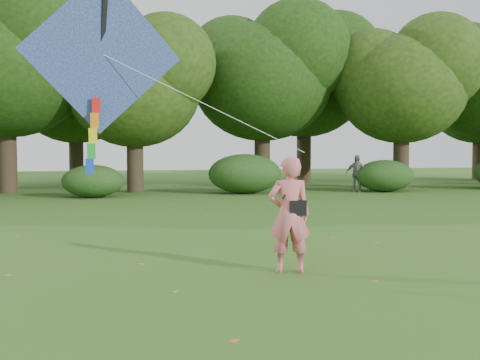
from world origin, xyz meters
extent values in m
plane|color=#265114|center=(0.00, 0.00, 0.00)|extent=(100.00, 100.00, 0.00)
imported|color=#D7656D|center=(-0.64, 0.06, 1.00)|extent=(0.80, 0.59, 2.00)
imported|color=slate|center=(8.56, 17.56, 0.91)|extent=(1.14, 0.92, 1.81)
cube|color=black|center=(-0.52, 0.03, 1.12)|extent=(0.30, 0.20, 0.26)
cylinder|color=black|center=(-0.64, 0.02, 1.50)|extent=(0.33, 0.14, 0.47)
cube|color=#24519F|center=(-3.74, 0.85, 3.74)|extent=(2.73, 0.50, 2.71)
cube|color=black|center=(-3.74, 0.88, 3.74)|extent=(0.28, 0.66, 2.45)
cylinder|color=white|center=(-2.07, 0.43, 2.90)|extent=(3.35, 0.85, 1.68)
cube|color=red|center=(-3.84, 0.87, 2.87)|extent=(0.14, 0.06, 0.26)
cube|color=orange|center=(-3.87, 0.87, 2.61)|extent=(0.14, 0.06, 0.26)
cube|color=yellow|center=(-3.90, 0.87, 2.35)|extent=(0.14, 0.06, 0.26)
cube|color=green|center=(-3.93, 0.87, 2.09)|extent=(0.14, 0.06, 0.26)
cube|color=blue|center=(-3.96, 0.87, 1.83)|extent=(0.14, 0.06, 0.26)
cylinder|color=#3A2D1E|center=(-8.00, 21.00, 1.92)|extent=(0.88, 0.88, 3.85)
ellipsoid|color=#1E3F11|center=(-8.00, 21.00, 6.05)|extent=(8.00, 8.00, 6.80)
cylinder|color=#3A2D1E|center=(-2.00, 20.00, 1.57)|extent=(0.80, 0.80, 3.15)
ellipsoid|color=#1E3F11|center=(-2.00, 20.00, 4.91)|extent=(6.40, 6.40, 5.44)
cylinder|color=#3A2D1E|center=(5.00, 22.00, 1.84)|extent=(0.86, 0.86, 3.67)
ellipsoid|color=#1E3F11|center=(5.00, 22.00, 5.76)|extent=(7.60, 7.60, 6.46)
cylinder|color=#3A2D1E|center=(12.00, 19.50, 1.72)|extent=(0.83, 0.83, 3.43)
ellipsoid|color=#1E3F11|center=(12.00, 19.50, 5.30)|extent=(6.80, 6.80, 5.78)
cylinder|color=#3A2D1E|center=(-5.00, 27.50, 1.75)|extent=(0.84, 0.84, 3.50)
ellipsoid|color=#1E3F11|center=(-5.00, 27.50, 5.43)|extent=(7.00, 7.00, 5.95)
cylinder|color=#3A2D1E|center=(9.00, 26.50, 2.01)|extent=(0.90, 0.90, 4.02)
ellipsoid|color=#1E3F11|center=(9.00, 26.50, 6.17)|extent=(7.80, 7.80, 6.63)
cylinder|color=#3A2D1E|center=(22.00, 27.00, 1.78)|extent=(0.85, 0.85, 3.57)
ellipsoid|color=#1E3F11|center=(22.00, 27.00, 5.55)|extent=(7.20, 7.20, 6.12)
ellipsoid|color=#264919|center=(-4.00, 17.10, 0.71)|extent=(2.66, 2.09, 1.42)
ellipsoid|color=#264919|center=(3.00, 17.90, 0.94)|extent=(3.50, 2.75, 1.88)
ellipsoid|color=#264919|center=(10.00, 17.40, 0.79)|extent=(2.94, 2.31, 1.58)
cube|color=olive|center=(0.46, -0.95, 0.00)|extent=(0.13, 0.09, 0.01)
cube|color=olive|center=(-0.40, 9.26, 0.00)|extent=(0.14, 0.12, 0.01)
cube|color=olive|center=(-1.24, 11.32, 0.00)|extent=(0.09, 0.12, 0.01)
cube|color=olive|center=(-2.39, -3.33, 0.00)|extent=(0.14, 0.14, 0.01)
cube|color=olive|center=(1.66, 3.70, 0.00)|extent=(0.11, 0.14, 0.01)
cube|color=olive|center=(2.29, 2.71, 0.00)|extent=(0.14, 0.12, 0.01)
cube|color=olive|center=(-2.73, -0.90, 0.00)|extent=(0.14, 0.14, 0.01)
cube|color=olive|center=(-3.07, 1.38, 0.00)|extent=(0.14, 0.13, 0.01)
cube|color=olive|center=(-5.74, 5.54, 0.00)|extent=(0.14, 0.14, 0.01)
cube|color=olive|center=(-5.32, 0.90, 0.00)|extent=(0.13, 0.14, 0.01)
camera|label=1|loc=(-3.85, -9.70, 2.13)|focal=45.00mm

